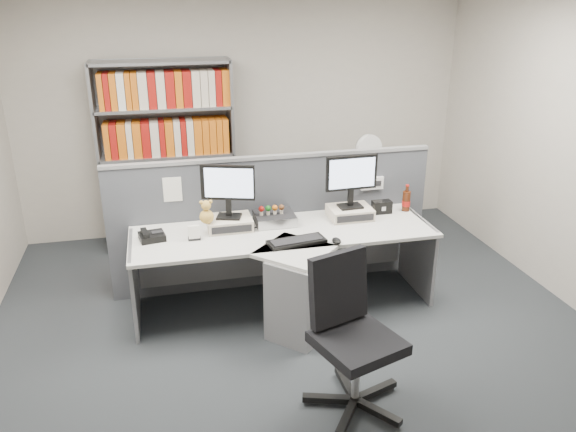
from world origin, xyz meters
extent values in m
plane|color=#31363A|center=(0.00, 0.00, 0.00)|extent=(5.50, 5.50, 0.00)
cube|color=beige|center=(0.00, 2.75, 1.35)|extent=(5.00, 0.04, 2.70)
cube|color=#494C53|center=(0.00, 1.25, 0.62)|extent=(3.00, 0.05, 1.25)
cube|color=#949499|center=(0.00, 1.25, 1.26)|extent=(3.00, 0.07, 0.03)
cube|color=white|center=(0.95, 1.22, 0.95)|extent=(0.22, 0.04, 0.12)
cube|color=white|center=(-0.90, 1.22, 1.05)|extent=(0.16, 0.00, 0.22)
cube|color=white|center=(-0.50, 1.22, 1.05)|extent=(0.16, 0.00, 0.22)
cube|color=white|center=(0.70, 1.22, 1.05)|extent=(0.16, 0.00, 0.22)
cube|color=silver|center=(0.00, 0.82, 0.70)|extent=(2.60, 0.80, 0.03)
cube|color=silver|center=(0.00, 0.42, 0.70)|extent=(0.74, 0.74, 0.03)
cube|color=gray|center=(0.00, 0.30, 0.34)|extent=(0.57, 0.57, 0.69)
cube|color=gray|center=(-1.28, 0.82, 0.36)|extent=(0.03, 0.70, 0.72)
cube|color=gray|center=(1.28, 0.82, 0.36)|extent=(0.03, 0.70, 0.72)
cube|color=gray|center=(0.00, 1.18, 0.35)|extent=(2.50, 0.02, 0.45)
cube|color=beige|center=(-0.44, 0.98, 0.77)|extent=(0.38, 0.30, 0.10)
cube|color=black|center=(-0.44, 0.83, 0.77)|extent=(0.34, 0.01, 0.06)
cube|color=beige|center=(0.66, 0.98, 0.77)|extent=(0.38, 0.30, 0.10)
cube|color=black|center=(0.66, 0.83, 0.77)|extent=(0.34, 0.01, 0.06)
cube|color=black|center=(-0.44, 0.98, 0.83)|extent=(0.24, 0.20, 0.02)
cube|color=black|center=(-0.44, 0.98, 0.91)|extent=(0.05, 0.04, 0.17)
cube|color=black|center=(-0.44, 0.98, 1.14)|extent=(0.45, 0.17, 0.30)
cube|color=#C9DBFF|center=(-0.44, 0.96, 1.14)|extent=(0.40, 0.13, 0.26)
cube|color=black|center=(0.66, 0.98, 0.83)|extent=(0.21, 0.16, 0.02)
cube|color=black|center=(0.66, 0.98, 0.91)|extent=(0.05, 0.03, 0.17)
cube|color=black|center=(0.66, 0.98, 1.15)|extent=(0.47, 0.05, 0.31)
cube|color=#C9DBFF|center=(0.65, 0.96, 1.15)|extent=(0.42, 0.02, 0.26)
cube|color=black|center=(-0.04, 1.01, 0.77)|extent=(0.35, 0.31, 0.09)
cube|color=silver|center=(-0.04, 0.86, 0.77)|extent=(0.35, 0.01, 0.09)
cylinder|color=beige|center=(-0.16, 0.99, 0.83)|extent=(0.03, 0.03, 0.03)
sphere|color=#A5140F|center=(-0.16, 0.99, 0.87)|extent=(0.05, 0.05, 0.05)
cylinder|color=beige|center=(-0.10, 0.99, 0.83)|extent=(0.03, 0.03, 0.03)
sphere|color=#19721E|center=(-0.10, 0.99, 0.87)|extent=(0.05, 0.05, 0.05)
cylinder|color=beige|center=(-0.04, 0.99, 0.83)|extent=(0.03, 0.03, 0.03)
sphere|color=orange|center=(-0.04, 0.99, 0.87)|extent=(0.05, 0.05, 0.05)
cylinder|color=beige|center=(0.02, 0.99, 0.83)|extent=(0.03, 0.03, 0.03)
sphere|color=#593319|center=(0.02, 0.99, 0.87)|extent=(0.05, 0.05, 0.05)
cube|color=black|center=(0.05, 0.54, 0.73)|extent=(0.50, 0.25, 0.03)
cube|color=black|center=(0.05, 0.54, 0.75)|extent=(0.44, 0.19, 0.01)
ellipsoid|color=black|center=(0.36, 0.46, 0.74)|extent=(0.07, 0.11, 0.04)
cube|color=black|center=(-1.10, 0.88, 0.75)|extent=(0.23, 0.22, 0.06)
cube|color=black|center=(-1.16, 0.87, 0.79)|extent=(0.07, 0.17, 0.03)
cube|color=black|center=(-1.06, 0.89, 0.78)|extent=(0.10, 0.07, 0.01)
cube|color=black|center=(-0.76, 0.81, 0.73)|extent=(0.10, 0.06, 0.02)
cube|color=white|center=(-0.76, 0.78, 0.79)|extent=(0.09, 0.04, 0.10)
cube|color=white|center=(-0.76, 0.83, 0.79)|extent=(0.09, 0.04, 0.10)
sphere|color=gold|center=(-0.64, 0.89, 0.88)|extent=(0.12, 0.12, 0.12)
sphere|color=gold|center=(-0.64, 0.89, 0.98)|extent=(0.08, 0.08, 0.08)
sphere|color=gold|center=(-0.68, 0.89, 1.01)|extent=(0.03, 0.03, 0.03)
sphere|color=gold|center=(-0.61, 0.89, 1.01)|extent=(0.03, 0.03, 0.03)
cube|color=black|center=(0.98, 1.02, 0.78)|extent=(0.18, 0.10, 0.12)
cylinder|color=#3F190A|center=(1.22, 1.03, 0.81)|extent=(0.07, 0.07, 0.19)
cylinder|color=#A5140F|center=(1.22, 1.03, 0.79)|extent=(0.08, 0.08, 0.05)
cylinder|color=#3F190A|center=(1.22, 1.03, 0.94)|extent=(0.03, 0.03, 0.05)
cylinder|color=#A5140F|center=(1.22, 1.03, 0.97)|extent=(0.03, 0.03, 0.01)
cube|color=gray|center=(-1.59, 2.45, 1.00)|extent=(0.03, 0.40, 2.00)
cube|color=gray|center=(-0.21, 2.45, 1.00)|extent=(0.03, 0.40, 2.00)
cube|color=gray|center=(-0.90, 2.64, 1.00)|extent=(1.40, 0.02, 2.00)
cube|color=gray|center=(-0.90, 2.45, 0.02)|extent=(1.38, 0.40, 0.03)
cube|color=gray|center=(-0.90, 2.45, 0.52)|extent=(1.38, 0.40, 0.03)
cube|color=gray|center=(-0.90, 2.45, 1.02)|extent=(1.38, 0.40, 0.03)
cube|color=gray|center=(-0.90, 2.45, 1.52)|extent=(1.38, 0.40, 0.03)
cube|color=gray|center=(-0.90, 2.45, 1.98)|extent=(1.38, 0.40, 0.03)
cube|color=#A5140F|center=(-0.90, 2.42, 0.22)|extent=(1.24, 0.28, 0.36)
cube|color=orange|center=(-0.90, 2.42, 0.72)|extent=(1.24, 0.28, 0.36)
cube|color=beige|center=(-0.90, 2.42, 1.21)|extent=(1.24, 0.28, 0.36)
cube|color=white|center=(-0.90, 2.42, 1.71)|extent=(1.24, 0.28, 0.36)
cube|color=gray|center=(1.20, 2.00, 0.35)|extent=(0.45, 0.60, 0.70)
cube|color=black|center=(1.20, 1.70, 0.52)|extent=(0.40, 0.02, 0.28)
cube|color=black|center=(1.20, 1.70, 0.20)|extent=(0.40, 0.02, 0.28)
cylinder|color=white|center=(1.20, 2.00, 0.72)|extent=(0.19, 0.19, 0.03)
cylinder|color=white|center=(1.20, 2.00, 0.82)|extent=(0.03, 0.03, 0.19)
cylinder|color=white|center=(1.20, 1.98, 1.07)|extent=(0.31, 0.13, 0.31)
cylinder|color=silver|center=(1.20, 2.01, 1.07)|extent=(0.31, 0.12, 0.31)
cylinder|color=silver|center=(0.17, -0.63, 0.27)|extent=(0.05, 0.05, 0.43)
cube|color=black|center=(0.17, -0.63, 0.51)|extent=(0.63, 0.63, 0.08)
cube|color=black|center=(0.09, -0.41, 0.81)|extent=(0.45, 0.25, 0.50)
cube|color=black|center=(0.35, -0.56, 0.05)|extent=(0.32, 0.15, 0.04)
cylinder|color=black|center=(0.47, -0.52, 0.03)|extent=(0.05, 0.05, 0.03)
cube|color=black|center=(0.16, -0.43, 0.05)|extent=(0.06, 0.32, 0.04)
cylinder|color=black|center=(0.16, -0.30, 0.03)|extent=(0.05, 0.05, 0.03)
cube|color=black|center=(-0.02, -0.57, 0.05)|extent=(0.32, 0.15, 0.04)
cylinder|color=black|center=(-0.14, -0.53, 0.03)|extent=(0.05, 0.05, 0.03)
cube|color=black|center=(0.05, -0.78, 0.05)|extent=(0.23, 0.29, 0.04)
cube|color=black|center=(0.28, -0.78, 0.05)|extent=(0.24, 0.29, 0.04)
cylinder|color=black|center=(0.36, -0.89, 0.03)|extent=(0.05, 0.05, 0.03)
camera|label=1|loc=(-1.00, -3.58, 2.63)|focal=35.51mm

